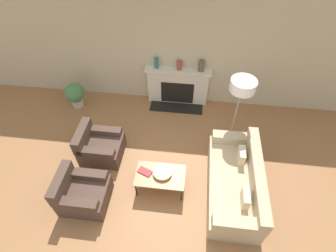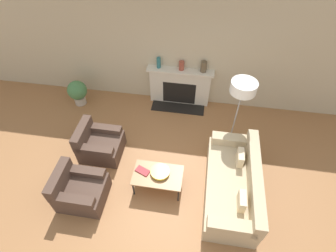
{
  "view_description": "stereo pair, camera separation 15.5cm",
  "coord_description": "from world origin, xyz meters",
  "px_view_note": "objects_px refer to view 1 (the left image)",
  "views": [
    {
      "loc": [
        0.44,
        -2.59,
        4.8
      ],
      "look_at": [
        -0.04,
        1.42,
        0.45
      ],
      "focal_mm": 28.0,
      "sensor_mm": 36.0,
      "label": 1
    },
    {
      "loc": [
        0.59,
        -2.56,
        4.8
      ],
      "look_at": [
        -0.04,
        1.42,
        0.45
      ],
      "focal_mm": 28.0,
      "sensor_mm": 36.0,
      "label": 2
    }
  ],
  "objects_px": {
    "armchair_near": "(82,193)",
    "mantel_vase_center_right": "(201,66)",
    "couch": "(236,182)",
    "mantel_vase_center_left": "(179,65)",
    "coffee_table": "(160,176)",
    "floor_lamp": "(242,90)",
    "bowl": "(162,172)",
    "mantel_vase_left": "(156,63)",
    "potted_plant": "(75,94)",
    "armchair_far": "(99,146)",
    "book": "(145,172)",
    "fireplace": "(178,87)"
  },
  "relations": [
    {
      "from": "bowl",
      "to": "armchair_far",
      "type": "bearing_deg",
      "value": 157.66
    },
    {
      "from": "coffee_table",
      "to": "bowl",
      "type": "bearing_deg",
      "value": 47.67
    },
    {
      "from": "mantel_vase_center_left",
      "to": "mantel_vase_center_right",
      "type": "xyz_separation_m",
      "value": [
        0.53,
        0.0,
        0.03
      ]
    },
    {
      "from": "armchair_far",
      "to": "floor_lamp",
      "type": "distance_m",
      "value": 3.24
    },
    {
      "from": "couch",
      "to": "coffee_table",
      "type": "xyz_separation_m",
      "value": [
        -1.48,
        -0.08,
        0.09
      ]
    },
    {
      "from": "book",
      "to": "mantel_vase_left",
      "type": "xyz_separation_m",
      "value": [
        -0.14,
        2.64,
        0.74
      ]
    },
    {
      "from": "mantel_vase_center_right",
      "to": "potted_plant",
      "type": "relative_size",
      "value": 0.4
    },
    {
      "from": "fireplace",
      "to": "book",
      "type": "xyz_separation_m",
      "value": [
        -0.4,
        -2.62,
        -0.07
      ]
    },
    {
      "from": "mantel_vase_center_left",
      "to": "armchair_far",
      "type": "bearing_deg",
      "value": -127.67
    },
    {
      "from": "book",
      "to": "bowl",
      "type": "bearing_deg",
      "value": 24.18
    },
    {
      "from": "bowl",
      "to": "book",
      "type": "xyz_separation_m",
      "value": [
        -0.35,
        -0.01,
        -0.03
      ]
    },
    {
      "from": "bowl",
      "to": "mantel_vase_center_left",
      "type": "relative_size",
      "value": 1.67
    },
    {
      "from": "mantel_vase_left",
      "to": "armchair_far",
      "type": "bearing_deg",
      "value": -116.26
    },
    {
      "from": "floor_lamp",
      "to": "mantel_vase_left",
      "type": "xyz_separation_m",
      "value": [
        -1.9,
        1.21,
        -0.32
      ]
    },
    {
      "from": "armchair_near",
      "to": "mantel_vase_center_right",
      "type": "height_order",
      "value": "mantel_vase_center_right"
    },
    {
      "from": "mantel_vase_center_right",
      "to": "coffee_table",
      "type": "bearing_deg",
      "value": -103.58
    },
    {
      "from": "mantel_vase_center_right",
      "to": "armchair_near",
      "type": "bearing_deg",
      "value": -123.49
    },
    {
      "from": "armchair_far",
      "to": "book",
      "type": "bearing_deg",
      "value": -118.59
    },
    {
      "from": "book",
      "to": "mantel_vase_center_left",
      "type": "xyz_separation_m",
      "value": [
        0.42,
        2.64,
        0.71
      ]
    },
    {
      "from": "armchair_far",
      "to": "mantel_vase_left",
      "type": "bearing_deg",
      "value": -26.26
    },
    {
      "from": "couch",
      "to": "coffee_table",
      "type": "height_order",
      "value": "couch"
    },
    {
      "from": "coffee_table",
      "to": "floor_lamp",
      "type": "distance_m",
      "value": 2.34
    },
    {
      "from": "armchair_near",
      "to": "mantel_vase_center_left",
      "type": "xyz_separation_m",
      "value": [
        1.56,
        3.16,
        0.86
      ]
    },
    {
      "from": "bowl",
      "to": "mantel_vase_center_right",
      "type": "bearing_deg",
      "value": 77.02
    },
    {
      "from": "fireplace",
      "to": "armchair_near",
      "type": "relative_size",
      "value": 1.88
    },
    {
      "from": "mantel_vase_left",
      "to": "bowl",
      "type": "bearing_deg",
      "value": -79.48
    },
    {
      "from": "fireplace",
      "to": "couch",
      "type": "relative_size",
      "value": 0.8
    },
    {
      "from": "bowl",
      "to": "potted_plant",
      "type": "distance_m",
      "value": 3.35
    },
    {
      "from": "fireplace",
      "to": "mantel_vase_left",
      "type": "distance_m",
      "value": 0.86
    },
    {
      "from": "potted_plant",
      "to": "armchair_far",
      "type": "bearing_deg",
      "value": -54.33
    },
    {
      "from": "fireplace",
      "to": "coffee_table",
      "type": "height_order",
      "value": "fireplace"
    },
    {
      "from": "armchair_near",
      "to": "couch",
      "type": "bearing_deg",
      "value": -78.99
    },
    {
      "from": "fireplace",
      "to": "floor_lamp",
      "type": "distance_m",
      "value": 2.06
    },
    {
      "from": "armchair_near",
      "to": "bowl",
      "type": "height_order",
      "value": "armchair_near"
    },
    {
      "from": "mantel_vase_center_left",
      "to": "armchair_near",
      "type": "bearing_deg",
      "value": -116.26
    },
    {
      "from": "book",
      "to": "potted_plant",
      "type": "xyz_separation_m",
      "value": [
        -2.23,
        2.14,
        -0.04
      ]
    },
    {
      "from": "couch",
      "to": "armchair_near",
      "type": "xyz_separation_m",
      "value": [
        -2.92,
        -0.57,
        -0.02
      ]
    },
    {
      "from": "couch",
      "to": "mantel_vase_center_left",
      "type": "xyz_separation_m",
      "value": [
        -1.37,
        2.59,
        0.84
      ]
    },
    {
      "from": "couch",
      "to": "armchair_far",
      "type": "height_order",
      "value": "couch"
    },
    {
      "from": "armchair_far",
      "to": "couch",
      "type": "bearing_deg",
      "value": -101.03
    },
    {
      "from": "armchair_near",
      "to": "floor_lamp",
      "type": "distance_m",
      "value": 3.69
    },
    {
      "from": "fireplace",
      "to": "potted_plant",
      "type": "xyz_separation_m",
      "value": [
        -2.63,
        -0.48,
        -0.1
      ]
    },
    {
      "from": "book",
      "to": "floor_lamp",
      "type": "distance_m",
      "value": 2.5
    },
    {
      "from": "coffee_table",
      "to": "bowl",
      "type": "distance_m",
      "value": 0.1
    },
    {
      "from": "floor_lamp",
      "to": "mantel_vase_center_left",
      "type": "bearing_deg",
      "value": 137.83
    },
    {
      "from": "bowl",
      "to": "mantel_vase_center_left",
      "type": "height_order",
      "value": "mantel_vase_center_left"
    },
    {
      "from": "armchair_near",
      "to": "potted_plant",
      "type": "height_order",
      "value": "armchair_near"
    },
    {
      "from": "mantel_vase_left",
      "to": "mantel_vase_center_right",
      "type": "relative_size",
      "value": 0.99
    },
    {
      "from": "armchair_far",
      "to": "mantel_vase_center_right",
      "type": "height_order",
      "value": "mantel_vase_center_right"
    },
    {
      "from": "coffee_table",
      "to": "mantel_vase_center_left",
      "type": "height_order",
      "value": "mantel_vase_center_left"
    }
  ]
}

